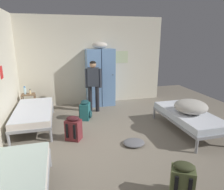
{
  "coord_description": "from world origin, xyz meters",
  "views": [
    {
      "loc": [
        -1.12,
        -3.95,
        2.19
      ],
      "look_at": [
        0.0,
        0.28,
        0.95
      ],
      "focal_mm": 32.5,
      "sensor_mm": 36.0,
      "label": 1
    }
  ],
  "objects_px": {
    "bed_left_rear": "(34,113)",
    "backpack_olive": "(182,181)",
    "lotion_bottle": "(30,92)",
    "clothes_pile_grey": "(134,143)",
    "shelf_unit": "(29,101)",
    "bed_left_front": "(10,189)",
    "bed_right": "(188,116)",
    "bedding_heap": "(191,106)",
    "backpack_teal": "(85,110)",
    "backpack_maroon": "(74,128)",
    "water_bottle": "(25,91)",
    "person_traveler": "(93,82)",
    "locker_bank": "(100,76)"
  },
  "relations": [
    {
      "from": "clothes_pile_grey",
      "to": "backpack_maroon",
      "type": "bearing_deg",
      "value": 154.67
    },
    {
      "from": "bed_right",
      "to": "clothes_pile_grey",
      "type": "xyz_separation_m",
      "value": [
        -1.48,
        -0.3,
        -0.34
      ]
    },
    {
      "from": "bed_left_rear",
      "to": "backpack_teal",
      "type": "relative_size",
      "value": 3.45
    },
    {
      "from": "person_traveler",
      "to": "water_bottle",
      "type": "bearing_deg",
      "value": 167.37
    },
    {
      "from": "bed_right",
      "to": "locker_bank",
      "type": "bearing_deg",
      "value": 122.77
    },
    {
      "from": "clothes_pile_grey",
      "to": "shelf_unit",
      "type": "bearing_deg",
      "value": 131.83
    },
    {
      "from": "lotion_bottle",
      "to": "backpack_teal",
      "type": "relative_size",
      "value": 0.28
    },
    {
      "from": "bed_left_rear",
      "to": "bed_right",
      "type": "bearing_deg",
      "value": -18.41
    },
    {
      "from": "bedding_heap",
      "to": "lotion_bottle",
      "type": "xyz_separation_m",
      "value": [
        -3.79,
        2.36,
        -0.0
      ]
    },
    {
      "from": "bedding_heap",
      "to": "person_traveler",
      "type": "height_order",
      "value": "person_traveler"
    },
    {
      "from": "bedding_heap",
      "to": "backpack_teal",
      "type": "relative_size",
      "value": 1.38
    },
    {
      "from": "bed_right",
      "to": "water_bottle",
      "type": "distance_m",
      "value": 4.6
    },
    {
      "from": "water_bottle",
      "to": "lotion_bottle",
      "type": "xyz_separation_m",
      "value": [
        0.15,
        -0.06,
        -0.04
      ]
    },
    {
      "from": "backpack_maroon",
      "to": "backpack_teal",
      "type": "height_order",
      "value": "same"
    },
    {
      "from": "lotion_bottle",
      "to": "bed_left_front",
      "type": "bearing_deg",
      "value": -87.33
    },
    {
      "from": "clothes_pile_grey",
      "to": "bed_left_front",
      "type": "bearing_deg",
      "value": -149.34
    },
    {
      "from": "locker_bank",
      "to": "lotion_bottle",
      "type": "xyz_separation_m",
      "value": [
        -2.16,
        -0.21,
        -0.33
      ]
    },
    {
      "from": "clothes_pile_grey",
      "to": "bedding_heap",
      "type": "bearing_deg",
      "value": 9.39
    },
    {
      "from": "bedding_heap",
      "to": "backpack_teal",
      "type": "xyz_separation_m",
      "value": [
        -2.29,
        1.41,
        -0.38
      ]
    },
    {
      "from": "bed_left_rear",
      "to": "person_traveler",
      "type": "relative_size",
      "value": 1.23
    },
    {
      "from": "bed_left_front",
      "to": "bedding_heap",
      "type": "relative_size",
      "value": 2.5
    },
    {
      "from": "shelf_unit",
      "to": "water_bottle",
      "type": "distance_m",
      "value": 0.34
    },
    {
      "from": "water_bottle",
      "to": "lotion_bottle",
      "type": "relative_size",
      "value": 1.55
    },
    {
      "from": "backpack_teal",
      "to": "clothes_pile_grey",
      "type": "relative_size",
      "value": 1.2
    },
    {
      "from": "lotion_bottle",
      "to": "backpack_maroon",
      "type": "xyz_separation_m",
      "value": [
        1.09,
        -2.04,
        -0.38
      ]
    },
    {
      "from": "shelf_unit",
      "to": "backpack_teal",
      "type": "distance_m",
      "value": 1.86
    },
    {
      "from": "lotion_bottle",
      "to": "clothes_pile_grey",
      "type": "relative_size",
      "value": 0.34
    },
    {
      "from": "shelf_unit",
      "to": "bed_left_front",
      "type": "height_order",
      "value": "shelf_unit"
    },
    {
      "from": "bed_left_rear",
      "to": "lotion_bottle",
      "type": "xyz_separation_m",
      "value": [
        -0.18,
        1.11,
        0.26
      ]
    },
    {
      "from": "bedding_heap",
      "to": "backpack_maroon",
      "type": "xyz_separation_m",
      "value": [
        -2.7,
        0.32,
        -0.38
      ]
    },
    {
      "from": "bedding_heap",
      "to": "backpack_teal",
      "type": "bearing_deg",
      "value": 148.38
    },
    {
      "from": "bed_left_front",
      "to": "lotion_bottle",
      "type": "relative_size",
      "value": 12.24
    },
    {
      "from": "lotion_bottle",
      "to": "backpack_olive",
      "type": "distance_m",
      "value": 4.82
    },
    {
      "from": "bed_left_front",
      "to": "bedding_heap",
      "type": "distance_m",
      "value": 3.92
    },
    {
      "from": "backpack_teal",
      "to": "shelf_unit",
      "type": "bearing_deg",
      "value": 147.71
    },
    {
      "from": "lotion_bottle",
      "to": "bed_left_rear",
      "type": "bearing_deg",
      "value": -80.79
    },
    {
      "from": "water_bottle",
      "to": "backpack_teal",
      "type": "xyz_separation_m",
      "value": [
        1.65,
        -1.01,
        -0.42
      ]
    },
    {
      "from": "backpack_teal",
      "to": "clothes_pile_grey",
      "type": "bearing_deg",
      "value": -64.2
    },
    {
      "from": "bed_left_rear",
      "to": "lotion_bottle",
      "type": "bearing_deg",
      "value": 99.21
    },
    {
      "from": "bed_left_front",
      "to": "bed_right",
      "type": "bearing_deg",
      "value": 23.35
    },
    {
      "from": "locker_bank",
      "to": "backpack_maroon",
      "type": "relative_size",
      "value": 3.76
    },
    {
      "from": "water_bottle",
      "to": "backpack_teal",
      "type": "relative_size",
      "value": 0.44
    },
    {
      "from": "backpack_teal",
      "to": "bedding_heap",
      "type": "bearing_deg",
      "value": -31.62
    },
    {
      "from": "bed_left_front",
      "to": "water_bottle",
      "type": "height_order",
      "value": "water_bottle"
    },
    {
      "from": "locker_bank",
      "to": "shelf_unit",
      "type": "xyz_separation_m",
      "value": [
        -2.23,
        -0.17,
        -0.62
      ]
    },
    {
      "from": "shelf_unit",
      "to": "bed_left_rear",
      "type": "bearing_deg",
      "value": -77.74
    },
    {
      "from": "bed_left_rear",
      "to": "backpack_olive",
      "type": "height_order",
      "value": "backpack_olive"
    },
    {
      "from": "backpack_olive",
      "to": "backpack_maroon",
      "type": "height_order",
      "value": "same"
    },
    {
      "from": "bed_left_rear",
      "to": "person_traveler",
      "type": "height_order",
      "value": "person_traveler"
    },
    {
      "from": "bed_left_rear",
      "to": "clothes_pile_grey",
      "type": "relative_size",
      "value": 4.13
    }
  ]
}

